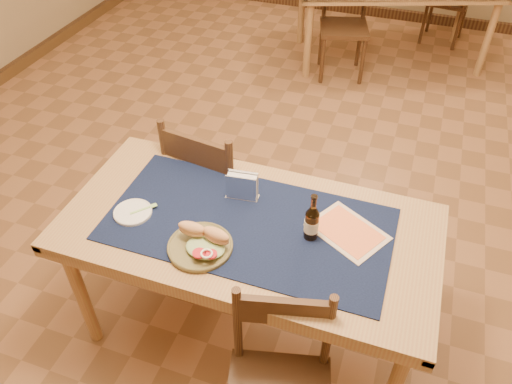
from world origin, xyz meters
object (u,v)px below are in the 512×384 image
(main_table, at_px, (249,238))
(napkin_holder, at_px, (242,187))
(sandwich_plate, at_px, (202,243))
(beer_bottle, at_px, (312,222))
(chair_main_far, at_px, (216,185))

(main_table, relative_size, napkin_holder, 10.51)
(sandwich_plate, distance_m, beer_bottle, 0.45)
(beer_bottle, relative_size, napkin_holder, 1.47)
(chair_main_far, distance_m, sandwich_plate, 0.75)
(beer_bottle, xyz_separation_m, napkin_holder, (-0.35, 0.14, -0.02))
(napkin_holder, bearing_deg, beer_bottle, -21.36)
(chair_main_far, bearing_deg, beer_bottle, -35.65)
(main_table, height_order, sandwich_plate, sandwich_plate)
(beer_bottle, bearing_deg, napkin_holder, 158.64)
(sandwich_plate, distance_m, napkin_holder, 0.35)
(main_table, relative_size, sandwich_plate, 6.03)
(main_table, height_order, beer_bottle, beer_bottle)
(main_table, bearing_deg, chair_main_far, 127.78)
(beer_bottle, bearing_deg, main_table, -177.19)
(chair_main_far, xyz_separation_m, sandwich_plate, (0.23, -0.65, 0.29))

